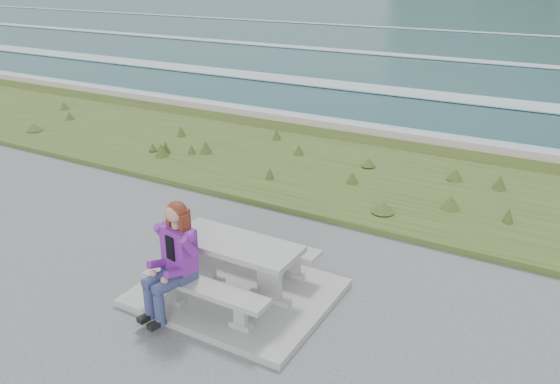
{
  "coord_description": "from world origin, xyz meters",
  "views": [
    {
      "loc": [
        3.77,
        -5.34,
        4.29
      ],
      "look_at": [
        0.01,
        1.2,
        1.14
      ],
      "focal_mm": 35.0,
      "sensor_mm": 36.0,
      "label": 1
    }
  ],
  "objects": [
    {
      "name": "concrete_slab",
      "position": [
        0.0,
        0.0,
        0.05
      ],
      "size": [
        2.6,
        2.1,
        0.1
      ],
      "primitive_type": "cube",
      "color": "#9B9C97",
      "rests_on": "ground"
    },
    {
      "name": "picnic_table",
      "position": [
        0.0,
        0.0,
        0.68
      ],
      "size": [
        1.8,
        0.75,
        0.75
      ],
      "color": "#9B9C97",
      "rests_on": "concrete_slab"
    },
    {
      "name": "bench_landward",
      "position": [
        0.0,
        -0.7,
        0.45
      ],
      "size": [
        1.8,
        0.35,
        0.45
      ],
      "color": "#9B9C97",
      "rests_on": "concrete_slab"
    },
    {
      "name": "bench_seaward",
      "position": [
        0.0,
        0.7,
        0.45
      ],
      "size": [
        1.8,
        0.35,
        0.45
      ],
      "color": "#9B9C97",
      "rests_on": "concrete_slab"
    },
    {
      "name": "grass_verge",
      "position": [
        0.0,
        5.0,
        0.0
      ],
      "size": [
        160.0,
        4.5,
        0.22
      ],
      "primitive_type": "cube",
      "color": "#364A1B",
      "rests_on": "ground"
    },
    {
      "name": "shore_drop",
      "position": [
        0.0,
        7.9,
        0.0
      ],
      "size": [
        160.0,
        0.8,
        2.2
      ],
      "primitive_type": "cube",
      "color": "#706954",
      "rests_on": "ground"
    },
    {
      "name": "ocean",
      "position": [
        0.0,
        25.09,
        -1.74
      ],
      "size": [
        1600.0,
        1600.0,
        0.09
      ],
      "color": "#1B474D",
      "rests_on": "ground"
    },
    {
      "name": "seated_woman",
      "position": [
        -0.42,
        -0.84,
        0.66
      ],
      "size": [
        0.58,
        0.84,
        1.51
      ],
      "rotation": [
        0.0,
        0.0,
        -0.21
      ],
      "color": "navy",
      "rests_on": "concrete_slab"
    }
  ]
}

